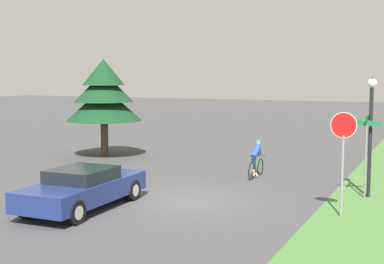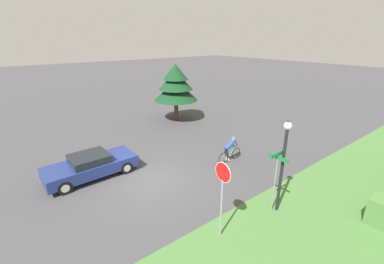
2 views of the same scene
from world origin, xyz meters
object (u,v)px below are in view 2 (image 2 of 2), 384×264
object	(u,v)px
sedan_left_lane	(91,166)
stop_sign	(222,185)
conifer_tall_near	(176,85)
cyclist	(230,150)
street_lamp	(284,155)
street_name_sign	(276,171)

from	to	relation	value
sedan_left_lane	stop_sign	bearing A→B (deg)	-73.72
conifer_tall_near	sedan_left_lane	bearing A→B (deg)	-59.20
stop_sign	conifer_tall_near	world-z (taller)	conifer_tall_near
stop_sign	cyclist	bearing A→B (deg)	-48.23
sedan_left_lane	cyclist	size ratio (longest dim) A/B	2.59
cyclist	street_lamp	world-z (taller)	street_lamp
sedan_left_lane	street_lamp	size ratio (longest dim) A/B	1.15
cyclist	street_name_sign	bearing A→B (deg)	-113.66
cyclist	street_name_sign	world-z (taller)	street_name_sign
street_name_sign	street_lamp	bearing A→B (deg)	68.81
sedan_left_lane	street_name_sign	bearing A→B (deg)	-57.87
stop_sign	street_lamp	world-z (taller)	street_lamp
cyclist	stop_sign	bearing A→B (deg)	-138.31
cyclist	stop_sign	xyz separation A→B (m)	(4.06, -4.63, 1.39)
cyclist	street_name_sign	size ratio (longest dim) A/B	0.65
street_name_sign	conifer_tall_near	bearing A→B (deg)	162.45
sedan_left_lane	street_name_sign	xyz separation A→B (m)	(7.50, 5.00, 1.24)
conifer_tall_near	cyclist	bearing A→B (deg)	-14.00
sedan_left_lane	conifer_tall_near	distance (m)	10.86
stop_sign	conifer_tall_near	xyz separation A→B (m)	(-12.63, 6.77, 0.96)
street_name_sign	conifer_tall_near	size ratio (longest dim) A/B	0.56
cyclist	stop_sign	distance (m)	6.31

